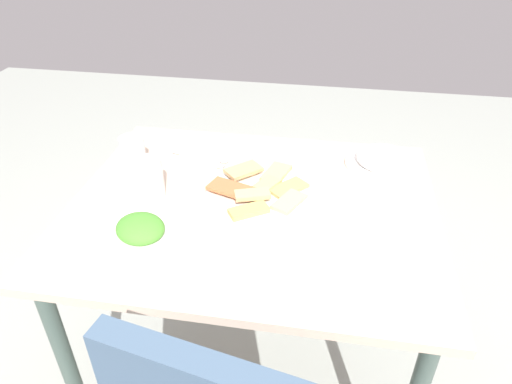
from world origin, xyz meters
The scene contains 10 objects.
ground_plane centered at (0.00, 0.00, 0.00)m, with size 6.00×6.00×0.00m, color #A1A79E.
dining_table centered at (0.00, 0.00, 0.68)m, with size 1.03×0.84×0.77m.
pide_platter centered at (-0.02, -0.04, 0.78)m, with size 0.32×0.33×0.04m.
salad_plate_greens centered at (0.26, 0.19, 0.79)m, with size 0.21×0.21×0.05m.
salad_plate_rice centered at (-0.37, -0.27, 0.79)m, with size 0.24×0.24×0.07m.
soda_can centered at (0.29, 0.01, 0.83)m, with size 0.07×0.07×0.12m, color silver.
drinking_glass centered at (0.41, -0.14, 0.82)m, with size 0.08×0.08×0.10m, color silver.
paper_napkin centered at (0.22, -0.21, 0.77)m, with size 0.14×0.14×0.00m, color white.
fork centered at (0.22, -0.23, 0.77)m, with size 0.20×0.02×0.01m, color silver.
spoon centered at (0.22, -0.19, 0.77)m, with size 0.19×0.02×0.01m, color silver.
Camera 1 is at (-0.19, 1.06, 1.52)m, focal length 32.57 mm.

